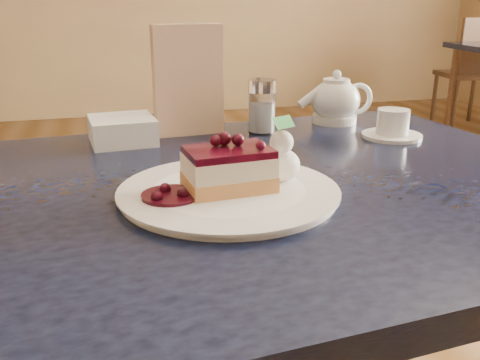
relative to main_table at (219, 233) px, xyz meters
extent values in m
cube|color=black|center=(0.00, 0.00, 0.07)|extent=(1.42, 1.01, 0.04)
cylinder|color=#48331E|center=(0.57, 0.43, -0.35)|extent=(0.06, 0.06, 0.79)
cylinder|color=white|center=(0.00, -0.06, 0.09)|extent=(0.34, 0.34, 0.01)
cube|color=#E1A35B|center=(0.00, -0.06, 0.11)|extent=(0.14, 0.11, 0.02)
cube|color=beige|center=(0.00, -0.06, 0.14)|extent=(0.14, 0.10, 0.03)
cube|color=black|center=(0.00, -0.06, 0.16)|extent=(0.14, 0.10, 0.01)
ellipsoid|color=white|center=(0.10, -0.04, 0.13)|extent=(0.06, 0.06, 0.05)
cylinder|color=black|center=(-0.09, -0.07, 0.10)|extent=(0.09, 0.09, 0.01)
cylinder|color=white|center=(0.45, 0.22, 0.09)|extent=(0.13, 0.13, 0.01)
cylinder|color=white|center=(0.45, 0.22, 0.12)|extent=(0.07, 0.07, 0.06)
ellipsoid|color=white|center=(0.39, 0.39, 0.14)|extent=(0.12, 0.12, 0.10)
cylinder|color=white|center=(0.39, 0.39, 0.20)|extent=(0.07, 0.07, 0.01)
cylinder|color=white|center=(0.31, 0.39, 0.14)|extent=(0.07, 0.02, 0.06)
cube|color=beige|center=(0.02, 0.37, 0.21)|extent=(0.16, 0.05, 0.25)
cylinder|color=white|center=(0.18, 0.34, 0.14)|extent=(0.06, 0.06, 0.10)
cylinder|color=silver|center=(0.18, 0.34, 0.20)|extent=(0.07, 0.07, 0.03)
cube|color=white|center=(-0.14, 0.33, 0.12)|extent=(0.15, 0.15, 0.06)
cylinder|color=#48331E|center=(2.65, 3.00, -0.37)|extent=(0.05, 0.05, 0.76)
camera|label=1|loc=(-0.18, -0.83, 0.39)|focal=40.00mm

